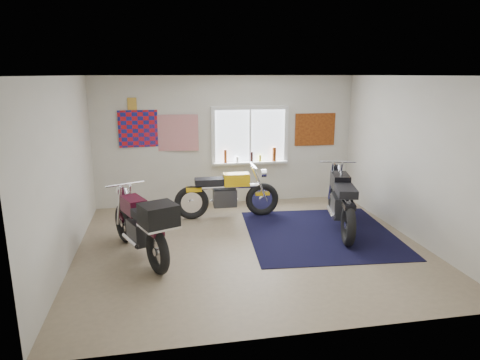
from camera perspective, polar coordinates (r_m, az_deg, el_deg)
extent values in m
plane|color=#9E896B|center=(7.06, 1.40, -8.74)|extent=(5.50, 5.50, 0.00)
plane|color=white|center=(6.52, 1.54, 13.74)|extent=(5.50, 5.50, 0.00)
plane|color=silver|center=(9.08, -1.80, 5.23)|extent=(5.50, 0.00, 5.50)
plane|color=silver|center=(4.33, 8.32, -4.67)|extent=(5.50, 0.00, 5.50)
plane|color=silver|center=(6.67, -22.33, 1.01)|extent=(0.00, 5.00, 5.00)
plane|color=silver|center=(7.70, 21.93, 2.66)|extent=(0.00, 5.00, 5.00)
cube|color=black|center=(7.69, 10.67, -7.00)|extent=(2.69, 2.79, 0.01)
cube|color=white|center=(9.14, 1.33, 5.93)|extent=(1.50, 0.02, 1.10)
cube|color=white|center=(9.06, 1.37, 9.61)|extent=(1.66, 0.06, 0.08)
cube|color=white|center=(9.23, 1.33, 2.28)|extent=(1.66, 0.06, 0.08)
cube|color=white|center=(9.00, -3.61, 5.78)|extent=(0.08, 0.06, 1.10)
cube|color=white|center=(9.32, 6.13, 6.00)|extent=(0.08, 0.06, 1.10)
cube|color=white|center=(9.13, 1.35, 5.91)|extent=(0.04, 0.06, 1.10)
cube|color=white|center=(9.17, 1.40, 2.33)|extent=(1.60, 0.16, 0.04)
cylinder|color=maroon|center=(9.03, -1.96, 3.19)|extent=(0.07, 0.07, 0.28)
cylinder|color=white|center=(9.09, -0.37, 2.75)|extent=(0.06, 0.06, 0.12)
cylinder|color=black|center=(9.14, 1.57, 3.12)|extent=(0.06, 0.06, 0.22)
cylinder|color=yellow|center=(9.18, 2.69, 2.91)|extent=(0.05, 0.05, 0.14)
cylinder|color=maroon|center=(9.24, 4.58, 3.46)|extent=(0.09, 0.09, 0.30)
plane|color=red|center=(8.93, -12.72, 6.70)|extent=(1.00, 0.07, 1.00)
plane|color=red|center=(8.92, -8.49, 6.23)|extent=(0.90, 0.09, 0.90)
cube|color=gold|center=(8.89, -14.20, 9.83)|extent=(0.18, 0.02, 0.24)
cube|color=#A54C14|center=(9.52, 9.97, 6.65)|extent=(0.90, 0.03, 0.70)
torus|color=black|center=(8.44, 2.97, -2.58)|extent=(0.66, 0.14, 0.66)
torus|color=black|center=(8.26, -6.47, -3.02)|extent=(0.66, 0.14, 0.66)
cylinder|color=white|center=(8.44, 2.97, -2.58)|extent=(0.11, 0.10, 0.11)
cylinder|color=white|center=(8.26, -6.47, -3.02)|extent=(0.11, 0.10, 0.11)
cylinder|color=white|center=(8.24, -1.72, -0.90)|extent=(1.25, 0.11, 0.09)
cube|color=#2D2E30|center=(8.29, -2.04, -2.37)|extent=(0.45, 0.28, 0.34)
cylinder|color=white|center=(8.47, -2.18, -2.71)|extent=(0.54, 0.08, 0.07)
cube|color=yellow|center=(8.23, -0.50, 0.08)|extent=(0.50, 0.27, 0.24)
cube|color=black|center=(8.17, -4.13, -0.20)|extent=(0.55, 0.29, 0.12)
cube|color=yellow|center=(8.19, -6.18, -1.22)|extent=(0.30, 0.16, 0.08)
cube|color=yellow|center=(8.40, 2.98, -1.81)|extent=(0.28, 0.14, 0.05)
cylinder|color=white|center=(8.23, 1.81, 1.91)|extent=(0.05, 0.61, 0.04)
cylinder|color=white|center=(8.31, 3.14, 0.89)|extent=(0.10, 0.16, 0.16)
torus|color=black|center=(8.62, 12.41, -2.43)|extent=(0.31, 0.71, 0.69)
torus|color=black|center=(7.17, 14.24, -5.88)|extent=(0.31, 0.71, 0.69)
cylinder|color=white|center=(8.62, 12.41, -2.43)|extent=(0.14, 0.14, 0.12)
cylinder|color=white|center=(7.17, 14.24, -5.88)|extent=(0.14, 0.14, 0.12)
cylinder|color=white|center=(7.80, 13.38, -1.60)|extent=(0.43, 1.37, 0.10)
cube|color=#2D2E30|center=(7.81, 13.34, -3.43)|extent=(0.42, 0.56, 0.37)
cylinder|color=white|center=(7.82, 12.02, -4.19)|extent=(0.22, 0.61, 0.08)
cube|color=black|center=(7.95, 13.20, -0.15)|extent=(0.41, 0.60, 0.26)
cube|color=black|center=(7.40, 13.92, -1.41)|extent=(0.45, 0.66, 0.13)
cube|color=black|center=(7.13, 14.31, -3.31)|extent=(0.25, 0.36, 0.09)
cube|color=black|center=(8.59, 12.46, -1.58)|extent=(0.22, 0.34, 0.06)
cylinder|color=white|center=(8.25, 12.90, 2.41)|extent=(0.67, 0.20, 0.04)
cylinder|color=white|center=(8.50, 12.60, 1.54)|extent=(0.20, 0.15, 0.18)
torus|color=black|center=(7.38, -15.19, -5.55)|extent=(0.38, 0.65, 0.66)
torus|color=black|center=(6.13, -10.94, -9.36)|extent=(0.38, 0.65, 0.66)
cylinder|color=white|center=(7.38, -15.19, -5.55)|extent=(0.14, 0.14, 0.11)
cylinder|color=white|center=(6.13, -10.94, -9.36)|extent=(0.14, 0.14, 0.11)
cylinder|color=white|center=(6.64, -13.41, -4.85)|extent=(0.58, 1.21, 0.09)
cube|color=#2D2E30|center=(6.67, -13.15, -6.78)|extent=(0.44, 0.53, 0.34)
cylinder|color=white|center=(6.66, -14.42, -7.82)|extent=(0.28, 0.54, 0.07)
cube|color=#3E0919|center=(6.76, -14.01, -3.29)|extent=(0.44, 0.57, 0.24)
cube|color=black|center=(6.29, -12.36, -4.70)|extent=(0.48, 0.62, 0.12)
cube|color=#3E0919|center=(6.07, -11.25, -6.75)|extent=(0.27, 0.34, 0.08)
cube|color=#3E0919|center=(7.34, -15.25, -4.66)|extent=(0.24, 0.31, 0.05)
cylinder|color=white|center=(7.01, -15.08, -0.53)|extent=(0.59, 0.28, 0.04)
cylinder|color=white|center=(7.24, -15.51, -1.43)|extent=(0.19, 0.16, 0.16)
cube|color=black|center=(5.84, -10.81, -4.61)|extent=(0.58, 0.57, 0.30)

